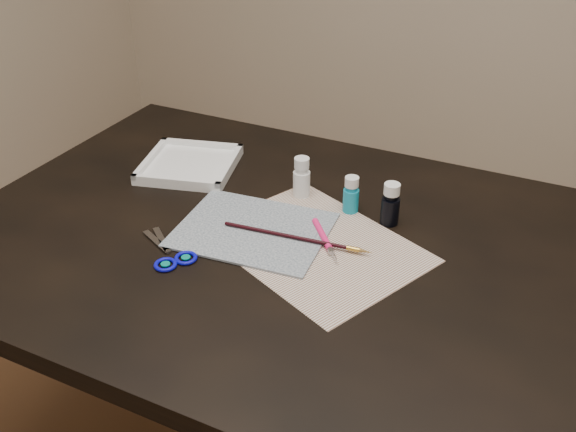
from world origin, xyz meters
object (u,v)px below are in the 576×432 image
at_px(palette_tray, 190,164).
at_px(paint_bottle_cyan, 351,195).
at_px(paper, 315,245).
at_px(scissors, 162,249).
at_px(canvas, 253,230).
at_px(paint_bottle_white, 302,177).
at_px(paint_bottle_navy, 391,204).

bearing_deg(palette_tray, paint_bottle_cyan, -2.40).
bearing_deg(paper, scissors, -150.86).
height_order(canvas, paint_bottle_white, paint_bottle_white).
xyz_separation_m(paint_bottle_cyan, palette_tray, (-0.40, 0.02, -0.03)).
distance_m(paper, paint_bottle_white, 0.20).
xyz_separation_m(paint_bottle_white, paint_bottle_navy, (0.20, -0.02, -0.00)).
height_order(canvas, palette_tray, palette_tray).
relative_size(paint_bottle_navy, palette_tray, 0.44).
relative_size(scissors, palette_tray, 0.81).
height_order(paint_bottle_cyan, palette_tray, paint_bottle_cyan).
bearing_deg(paint_bottle_navy, canvas, -147.71).
distance_m(paint_bottle_white, scissors, 0.34).
bearing_deg(paper, palette_tray, 157.13).
height_order(paint_bottle_white, paint_bottle_navy, same).
height_order(paper, scissors, scissors).
height_order(scissors, palette_tray, palette_tray).
bearing_deg(paint_bottle_cyan, paint_bottle_white, 172.34).
relative_size(paint_bottle_navy, scissors, 0.54).
relative_size(paper, scissors, 2.37).
xyz_separation_m(paper, scissors, (-0.25, -0.14, 0.00)).
height_order(paint_bottle_navy, palette_tray, paint_bottle_navy).
xyz_separation_m(paint_bottle_white, paint_bottle_cyan, (0.12, -0.02, -0.00)).
height_order(canvas, paint_bottle_cyan, paint_bottle_cyan).
bearing_deg(paint_bottle_cyan, paper, -96.13).
bearing_deg(palette_tray, paint_bottle_navy, -2.99).
height_order(paint_bottle_cyan, paint_bottle_navy, paint_bottle_navy).
height_order(paint_bottle_navy, scissors, paint_bottle_navy).
distance_m(canvas, paint_bottle_white, 0.18).
distance_m(paint_bottle_white, palette_tray, 0.29).
relative_size(paper, canvas, 1.35).
bearing_deg(scissors, palette_tray, -40.18).
distance_m(paint_bottle_white, paint_bottle_navy, 0.20).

